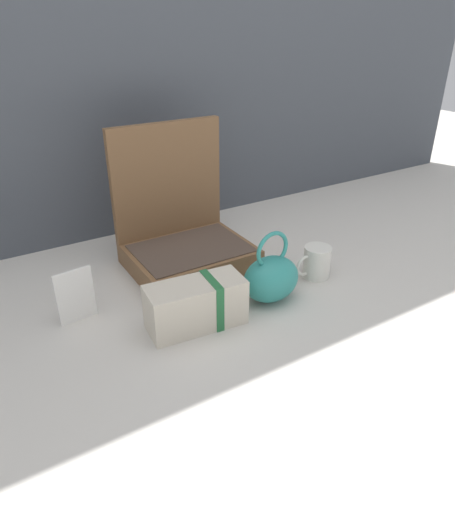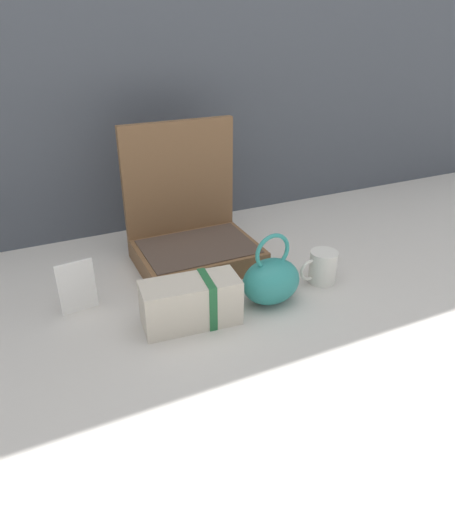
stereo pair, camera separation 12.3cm
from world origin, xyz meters
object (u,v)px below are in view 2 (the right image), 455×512
teal_pouch_handbag (271,280)px  info_card_left (77,287)px  open_suitcase (191,231)px  coffee_mug (322,267)px  cream_toiletry_bag (192,302)px

teal_pouch_handbag → info_card_left: teal_pouch_handbag is taller
open_suitcase → teal_pouch_handbag: (0.10, -0.32, -0.03)m
open_suitcase → coffee_mug: bearing=-45.2°
teal_pouch_handbag → coffee_mug: size_ratio=1.72×
open_suitcase → cream_toiletry_bag: (-0.12, -0.33, -0.04)m
coffee_mug → info_card_left: info_card_left is taller
cream_toiletry_bag → coffee_mug: 0.42m
info_card_left → cream_toiletry_bag: bearing=-41.7°
coffee_mug → teal_pouch_handbag: bearing=-170.8°
cream_toiletry_bag → teal_pouch_handbag: bearing=0.6°
open_suitcase → coffee_mug: size_ratio=3.55×
cream_toiletry_bag → coffee_mug: cream_toiletry_bag is taller
open_suitcase → coffee_mug: 0.42m
coffee_mug → info_card_left: (-0.67, 0.14, 0.02)m
teal_pouch_handbag → cream_toiletry_bag: (-0.23, -0.00, -0.01)m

